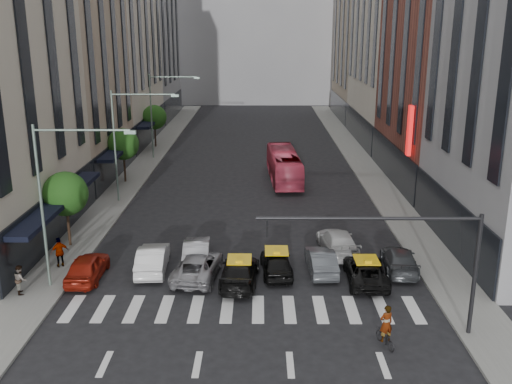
{
  "coord_description": "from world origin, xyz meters",
  "views": [
    {
      "loc": [
        0.67,
        -24.93,
        13.99
      ],
      "look_at": [
        0.44,
        9.33,
        4.0
      ],
      "focal_mm": 40.0,
      "sensor_mm": 36.0,
      "label": 1
    }
  ],
  "objects_px": {
    "streetlamp_near": "(57,185)",
    "car_white_front": "(153,258)",
    "bus": "(284,166)",
    "pedestrian_far": "(60,252)",
    "streetlamp_far": "(160,105)",
    "car_red": "(87,267)",
    "motorcycle": "(385,338)",
    "streetlamp_mid": "(126,132)",
    "pedestrian_near": "(20,279)",
    "taxi_center": "(276,263)",
    "taxi_left": "(240,272)"
  },
  "relations": [
    {
      "from": "taxi_left",
      "to": "pedestrian_near",
      "type": "xyz_separation_m",
      "value": [
        -11.7,
        -1.58,
        0.23
      ]
    },
    {
      "from": "streetlamp_far",
      "to": "pedestrian_far",
      "type": "xyz_separation_m",
      "value": [
        -1.19,
        -29.49,
        -4.84
      ]
    },
    {
      "from": "bus",
      "to": "pedestrian_far",
      "type": "bearing_deg",
      "value": 51.65
    },
    {
      "from": "streetlamp_far",
      "to": "taxi_center",
      "type": "xyz_separation_m",
      "value": [
        11.7,
        -30.16,
        -5.18
      ]
    },
    {
      "from": "taxi_left",
      "to": "pedestrian_far",
      "type": "distance_m",
      "value": 10.95
    },
    {
      "from": "streetlamp_mid",
      "to": "pedestrian_near",
      "type": "distance_m",
      "value": 17.85
    },
    {
      "from": "streetlamp_near",
      "to": "taxi_left",
      "type": "distance_m",
      "value": 10.91
    },
    {
      "from": "taxi_center",
      "to": "car_red",
      "type": "bearing_deg",
      "value": -0.42
    },
    {
      "from": "streetlamp_far",
      "to": "taxi_left",
      "type": "xyz_separation_m",
      "value": [
        9.58,
        -31.44,
        -5.18
      ]
    },
    {
      "from": "car_white_front",
      "to": "motorcycle",
      "type": "bearing_deg",
      "value": 142.02
    },
    {
      "from": "taxi_left",
      "to": "bus",
      "type": "bearing_deg",
      "value": -95.37
    },
    {
      "from": "streetlamp_near",
      "to": "streetlamp_far",
      "type": "relative_size",
      "value": 1.0
    },
    {
      "from": "streetlamp_far",
      "to": "pedestrian_far",
      "type": "height_order",
      "value": "streetlamp_far"
    },
    {
      "from": "car_red",
      "to": "bus",
      "type": "distance_m",
      "value": 24.88
    },
    {
      "from": "streetlamp_near",
      "to": "car_white_front",
      "type": "bearing_deg",
      "value": 27.56
    },
    {
      "from": "streetlamp_near",
      "to": "car_red",
      "type": "distance_m",
      "value": 5.34
    },
    {
      "from": "streetlamp_near",
      "to": "taxi_center",
      "type": "distance_m",
      "value": 12.93
    },
    {
      "from": "streetlamp_mid",
      "to": "motorcycle",
      "type": "xyz_separation_m",
      "value": [
        16.42,
        -21.96,
        -5.51
      ]
    },
    {
      "from": "streetlamp_near",
      "to": "motorcycle",
      "type": "relative_size",
      "value": 5.94
    },
    {
      "from": "car_red",
      "to": "pedestrian_far",
      "type": "distance_m",
      "value": 2.5
    },
    {
      "from": "bus",
      "to": "pedestrian_far",
      "type": "height_order",
      "value": "bus"
    },
    {
      "from": "car_white_front",
      "to": "pedestrian_far",
      "type": "height_order",
      "value": "pedestrian_far"
    },
    {
      "from": "streetlamp_far",
      "to": "car_red",
      "type": "bearing_deg",
      "value": -88.44
    },
    {
      "from": "car_red",
      "to": "pedestrian_near",
      "type": "xyz_separation_m",
      "value": [
        -2.96,
        -2.12,
        0.2
      ]
    },
    {
      "from": "taxi_center",
      "to": "pedestrian_near",
      "type": "bearing_deg",
      "value": 7.36
    },
    {
      "from": "taxi_left",
      "to": "taxi_center",
      "type": "xyz_separation_m",
      "value": [
        2.11,
        1.29,
        0.0
      ]
    },
    {
      "from": "bus",
      "to": "pedestrian_near",
      "type": "relative_size",
      "value": 6.58
    },
    {
      "from": "car_red",
      "to": "taxi_left",
      "type": "relative_size",
      "value": 0.88
    },
    {
      "from": "pedestrian_near",
      "to": "pedestrian_far",
      "type": "relative_size",
      "value": 0.88
    },
    {
      "from": "pedestrian_near",
      "to": "car_white_front",
      "type": "bearing_deg",
      "value": -86.8
    },
    {
      "from": "car_red",
      "to": "car_white_front",
      "type": "relative_size",
      "value": 0.94
    },
    {
      "from": "bus",
      "to": "streetlamp_far",
      "type": "bearing_deg",
      "value": -38.77
    },
    {
      "from": "taxi_center",
      "to": "pedestrian_far",
      "type": "bearing_deg",
      "value": -7.32
    },
    {
      "from": "taxi_left",
      "to": "streetlamp_far",
      "type": "bearing_deg",
      "value": -69.76
    },
    {
      "from": "car_red",
      "to": "taxi_center",
      "type": "height_order",
      "value": "car_red"
    },
    {
      "from": "motorcycle",
      "to": "pedestrian_far",
      "type": "distance_m",
      "value": 19.55
    },
    {
      "from": "streetlamp_near",
      "to": "pedestrian_near",
      "type": "relative_size",
      "value": 5.62
    },
    {
      "from": "streetlamp_mid",
      "to": "pedestrian_near",
      "type": "relative_size",
      "value": 5.62
    },
    {
      "from": "car_white_front",
      "to": "pedestrian_far",
      "type": "relative_size",
      "value": 2.56
    },
    {
      "from": "streetlamp_mid",
      "to": "taxi_center",
      "type": "relative_size",
      "value": 2.12
    },
    {
      "from": "taxi_left",
      "to": "pedestrian_near",
      "type": "relative_size",
      "value": 3.1
    },
    {
      "from": "streetlamp_far",
      "to": "bus",
      "type": "bearing_deg",
      "value": -35.32
    },
    {
      "from": "streetlamp_mid",
      "to": "pedestrian_near",
      "type": "bearing_deg",
      "value": -97.08
    },
    {
      "from": "streetlamp_near",
      "to": "taxi_left",
      "type": "bearing_deg",
      "value": 3.34
    },
    {
      "from": "motorcycle",
      "to": "pedestrian_far",
      "type": "xyz_separation_m",
      "value": [
        -17.61,
        8.47,
        0.67
      ]
    },
    {
      "from": "taxi_center",
      "to": "streetlamp_mid",
      "type": "bearing_deg",
      "value": -54.79
    },
    {
      "from": "streetlamp_near",
      "to": "bus",
      "type": "height_order",
      "value": "streetlamp_near"
    },
    {
      "from": "car_red",
      "to": "pedestrian_near",
      "type": "relative_size",
      "value": 2.74
    },
    {
      "from": "car_white_front",
      "to": "bus",
      "type": "bearing_deg",
      "value": -116.28
    },
    {
      "from": "streetlamp_mid",
      "to": "car_red",
      "type": "bearing_deg",
      "value": -86.76
    }
  ]
}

